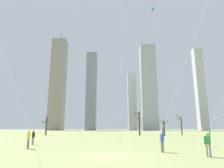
{
  "coord_description": "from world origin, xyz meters",
  "views": [
    {
      "loc": [
        0.87,
        -14.07,
        1.95
      ],
      "look_at": [
        0.0,
        6.0,
        6.37
      ],
      "focal_mm": 31.83,
      "sensor_mm": 36.0,
      "label": 1
    }
  ],
  "objects_px": {
    "bare_tree_left_of_center": "(139,122)",
    "bystander_far_off_by_trees": "(33,137)",
    "bare_tree_right_of_center": "(181,125)",
    "bare_tree_leftmost": "(164,127)",
    "kite_flyer_midfield_center_white": "(174,104)",
    "distant_kite_drifting_left_teal": "(158,25)",
    "distant_kite_low_near_trees_yellow": "(79,5)",
    "bare_tree_center": "(46,125)",
    "kite_flyer_midfield_right_blue": "(21,115)"
  },
  "relations": [
    {
      "from": "bare_tree_left_of_center",
      "to": "bystander_far_off_by_trees",
      "type": "bearing_deg",
      "value": -117.59
    },
    {
      "from": "bare_tree_right_of_center",
      "to": "bare_tree_leftmost",
      "type": "xyz_separation_m",
      "value": [
        -5.21,
        -4.02,
        -0.55
      ]
    },
    {
      "from": "kite_flyer_midfield_center_white",
      "to": "distant_kite_drifting_left_teal",
      "type": "bearing_deg",
      "value": 80.24
    },
    {
      "from": "bystander_far_off_by_trees",
      "to": "distant_kite_low_near_trees_yellow",
      "type": "height_order",
      "value": "distant_kite_low_near_trees_yellow"
    },
    {
      "from": "bare_tree_right_of_center",
      "to": "distant_kite_drifting_left_teal",
      "type": "bearing_deg",
      "value": -122.2
    },
    {
      "from": "bystander_far_off_by_trees",
      "to": "bare_tree_leftmost",
      "type": "bearing_deg",
      "value": 50.94
    },
    {
      "from": "distant_kite_drifting_left_teal",
      "to": "bare_tree_right_of_center",
      "type": "relative_size",
      "value": 5.39
    },
    {
      "from": "bare_tree_center",
      "to": "distant_kite_drifting_left_teal",
      "type": "bearing_deg",
      "value": -20.06
    },
    {
      "from": "distant_kite_low_near_trees_yellow",
      "to": "bare_tree_center",
      "type": "bearing_deg",
      "value": 122.77
    },
    {
      "from": "bare_tree_left_of_center",
      "to": "bare_tree_center",
      "type": "relative_size",
      "value": 1.3
    },
    {
      "from": "kite_flyer_midfield_right_blue",
      "to": "bare_tree_center",
      "type": "relative_size",
      "value": 3.12
    },
    {
      "from": "distant_kite_drifting_left_teal",
      "to": "bare_tree_center",
      "type": "height_order",
      "value": "distant_kite_drifting_left_teal"
    },
    {
      "from": "bare_tree_left_of_center",
      "to": "bare_tree_center",
      "type": "xyz_separation_m",
      "value": [
        -24.03,
        0.26,
        -0.73
      ]
    },
    {
      "from": "bare_tree_center",
      "to": "bare_tree_right_of_center",
      "type": "bearing_deg",
      "value": 0.89
    },
    {
      "from": "kite_flyer_midfield_center_white",
      "to": "distant_kite_drifting_left_teal",
      "type": "height_order",
      "value": "distant_kite_drifting_left_teal"
    },
    {
      "from": "distant_kite_low_near_trees_yellow",
      "to": "distant_kite_drifting_left_teal",
      "type": "relative_size",
      "value": 1.0
    },
    {
      "from": "distant_kite_low_near_trees_yellow",
      "to": "bare_tree_leftmost",
      "type": "xyz_separation_m",
      "value": [
        18.12,
        14.34,
        -23.27
      ]
    },
    {
      "from": "kite_flyer_midfield_right_blue",
      "to": "bystander_far_off_by_trees",
      "type": "xyz_separation_m",
      "value": [
        -1.26,
        5.86,
        -2.13
      ]
    },
    {
      "from": "distant_kite_low_near_trees_yellow",
      "to": "bare_tree_right_of_center",
      "type": "relative_size",
      "value": 5.37
    },
    {
      "from": "bare_tree_right_of_center",
      "to": "bare_tree_center",
      "type": "distance_m",
      "value": 34.8
    },
    {
      "from": "bystander_far_off_by_trees",
      "to": "bare_tree_left_of_center",
      "type": "distance_m",
      "value": 32.0
    },
    {
      "from": "kite_flyer_midfield_right_blue",
      "to": "bystander_far_off_by_trees",
      "type": "height_order",
      "value": "kite_flyer_midfield_right_blue"
    },
    {
      "from": "bystander_far_off_by_trees",
      "to": "bare_tree_leftmost",
      "type": "relative_size",
      "value": 0.4
    },
    {
      "from": "kite_flyer_midfield_right_blue",
      "to": "bare_tree_left_of_center",
      "type": "bearing_deg",
      "value": 68.39
    },
    {
      "from": "kite_flyer_midfield_right_blue",
      "to": "distant_kite_drifting_left_teal",
      "type": "relative_size",
      "value": 0.5
    },
    {
      "from": "kite_flyer_midfield_right_blue",
      "to": "bare_tree_left_of_center",
      "type": "xyz_separation_m",
      "value": [
        13.52,
        34.14,
        0.19
      ]
    },
    {
      "from": "bare_tree_left_of_center",
      "to": "bare_tree_center",
      "type": "distance_m",
      "value": 24.04
    },
    {
      "from": "kite_flyer_midfield_right_blue",
      "to": "bare_tree_center",
      "type": "height_order",
      "value": "kite_flyer_midfield_right_blue"
    },
    {
      "from": "kite_flyer_midfield_right_blue",
      "to": "bare_tree_right_of_center",
      "type": "xyz_separation_m",
      "value": [
        24.29,
        34.94,
        -0.46
      ]
    },
    {
      "from": "bare_tree_center",
      "to": "bare_tree_leftmost",
      "type": "xyz_separation_m",
      "value": [
        29.59,
        -3.48,
        -0.47
      ]
    },
    {
      "from": "bystander_far_off_by_trees",
      "to": "bare_tree_right_of_center",
      "type": "relative_size",
      "value": 0.3
    },
    {
      "from": "distant_kite_low_near_trees_yellow",
      "to": "bare_tree_left_of_center",
      "type": "distance_m",
      "value": 30.87
    },
    {
      "from": "bystander_far_off_by_trees",
      "to": "bare_tree_center",
      "type": "distance_m",
      "value": 30.05
    },
    {
      "from": "bare_tree_center",
      "to": "kite_flyer_midfield_right_blue",
      "type": "bearing_deg",
      "value": -73.01
    },
    {
      "from": "bare_tree_center",
      "to": "kite_flyer_midfield_center_white",
      "type": "bearing_deg",
      "value": -57.37
    },
    {
      "from": "bystander_far_off_by_trees",
      "to": "bare_tree_left_of_center",
      "type": "xyz_separation_m",
      "value": [
        14.78,
        28.28,
        2.33
      ]
    },
    {
      "from": "distant_kite_low_near_trees_yellow",
      "to": "distant_kite_drifting_left_teal",
      "type": "distance_m",
      "value": 18.21
    },
    {
      "from": "kite_flyer_midfield_right_blue",
      "to": "bare_tree_left_of_center",
      "type": "relative_size",
      "value": 2.41
    },
    {
      "from": "kite_flyer_midfield_center_white",
      "to": "bare_tree_right_of_center",
      "type": "height_order",
      "value": "kite_flyer_midfield_center_white"
    },
    {
      "from": "bare_tree_center",
      "to": "bare_tree_leftmost",
      "type": "bearing_deg",
      "value": -6.71
    },
    {
      "from": "kite_flyer_midfield_center_white",
      "to": "bare_tree_right_of_center",
      "type": "relative_size",
      "value": 3.54
    },
    {
      "from": "bare_tree_left_of_center",
      "to": "bare_tree_center",
      "type": "bearing_deg",
      "value": 179.38
    },
    {
      "from": "bare_tree_right_of_center",
      "to": "bare_tree_center",
      "type": "relative_size",
      "value": 1.15
    },
    {
      "from": "distant_kite_drifting_left_teal",
      "to": "bare_tree_right_of_center",
      "type": "distance_m",
      "value": 25.62
    },
    {
      "from": "bare_tree_leftmost",
      "to": "bare_tree_left_of_center",
      "type": "bearing_deg",
      "value": 149.91
    },
    {
      "from": "distant_kite_drifting_left_teal",
      "to": "bare_tree_center",
      "type": "xyz_separation_m",
      "value": [
        -28.02,
        10.23,
        -22.32
      ]
    },
    {
      "from": "distant_kite_low_near_trees_yellow",
      "to": "bare_tree_leftmost",
      "type": "height_order",
      "value": "distant_kite_low_near_trees_yellow"
    },
    {
      "from": "distant_kite_drifting_left_teal",
      "to": "kite_flyer_midfield_center_white",
      "type": "bearing_deg",
      "value": -99.76
    },
    {
      "from": "kite_flyer_midfield_center_white",
      "to": "bare_tree_leftmost",
      "type": "relative_size",
      "value": 4.67
    },
    {
      "from": "bystander_far_off_by_trees",
      "to": "distant_kite_low_near_trees_yellow",
      "type": "distance_m",
      "value": 26.73
    }
  ]
}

